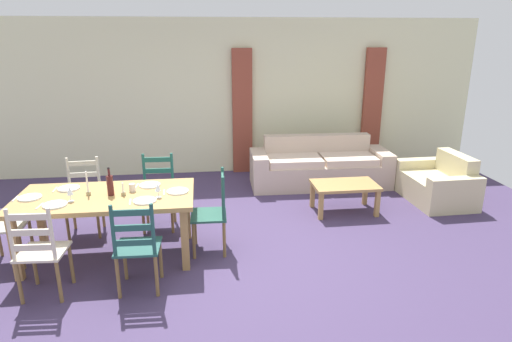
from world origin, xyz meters
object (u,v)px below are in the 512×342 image
dining_chair_near_right (137,247)px  dining_chair_head_east (213,212)px  armchair_upholstered (440,185)px  coffee_table (345,188)px  coffee_cup_primary (132,188)px  dining_chair_near_left (40,252)px  wine_glass_near_right (158,188)px  dining_chair_head_west (0,223)px  wine_glass_near_left (70,191)px  dining_chair_far_left (84,197)px  dining_chair_far_right (158,192)px  couch (319,167)px  wine_bottle (110,185)px  dining_table (106,202)px

dining_chair_near_right → dining_chair_head_east: (0.75, 0.75, 0.00)m
armchair_upholstered → coffee_table: bearing=-170.9°
dining_chair_near_right → coffee_cup_primary: (-0.13, 0.82, 0.32)m
dining_chair_near_left → wine_glass_near_right: 1.27m
dining_chair_head_west → wine_glass_near_left: size_ratio=5.96×
dining_chair_far_left → coffee_table: (3.47, 0.23, -0.12)m
dining_chair_near_right → dining_chair_far_right: (0.07, 1.52, 0.00)m
dining_chair_far_left → wine_glass_near_right: (1.01, -0.87, 0.38)m
armchair_upholstered → coffee_cup_primary: bearing=-165.5°
dining_chair_far_left → couch: size_ratio=0.42×
wine_glass_near_right → coffee_cup_primary: bearing=142.9°
dining_chair_near_left → coffee_table: 3.90m
dining_chair_head_east → wine_bottle: size_ratio=3.04×
dining_table → wine_glass_near_right: size_ratio=11.80×
dining_chair_head_west → wine_glass_near_right: dining_chair_head_west is taller
dining_chair_near_left → dining_chair_near_right: same height
dining_table → armchair_upholstered: 4.79m
dining_chair_far_left → dining_chair_head_west: same height
dining_chair_near_right → dining_chair_far_left: bearing=119.9°
wine_bottle → wine_glass_near_left: 0.41m
dining_table → dining_chair_far_left: 0.86m
wine_glass_near_right → dining_table: bearing=165.5°
dining_table → armchair_upholstered: size_ratio=1.61×
couch → coffee_cup_primary: bearing=-142.5°
wine_bottle → dining_chair_head_west: bearing=179.1°
coffee_table → dining_chair_head_east: bearing=-153.4°
dining_chair_near_right → dining_chair_head_west: 1.71m
dining_table → coffee_cup_primary: coffee_cup_primary is taller
wine_glass_near_right → dining_chair_near_left: bearing=-151.6°
wine_bottle → couch: wine_bottle is taller
wine_glass_near_right → dining_chair_far_right: bearing=96.0°
armchair_upholstered → dining_table: bearing=-165.4°
dining_chair_head_west → wine_bottle: wine_bottle is taller
dining_table → dining_chair_far_right: (0.48, 0.78, -0.19)m
dining_chair_head_west → couch: dining_chair_head_west is taller
dining_chair_near_left → wine_bottle: 0.98m
dining_chair_far_right → coffee_table: dining_chair_far_right is taller
dining_chair_far_left → coffee_cup_primary: size_ratio=10.67×
coffee_cup_primary → dining_chair_far_left: bearing=137.6°
dining_chair_near_right → armchair_upholstered: dining_chair_near_right is taller
dining_table → dining_chair_head_east: 1.18m
dining_chair_far_right → wine_glass_near_right: size_ratio=5.96×
dining_table → wine_bottle: wine_bottle is taller
dining_chair_head_west → wine_glass_near_right: 1.76m
wine_bottle → coffee_table: bearing=17.9°
dining_chair_far_left → wine_bottle: bearing=-56.1°
dining_chair_near_left → dining_table: bearing=56.5°
dining_chair_head_east → dining_table: bearing=-179.3°
coffee_cup_primary → dining_chair_head_west: bearing=-177.1°
dining_chair_near_left → coffee_table: dining_chair_near_left is taller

